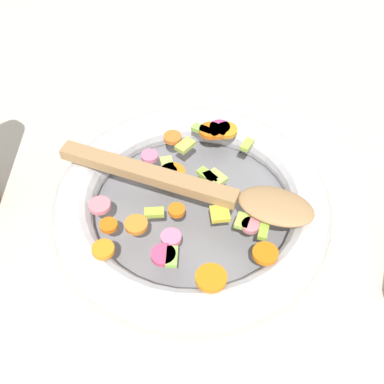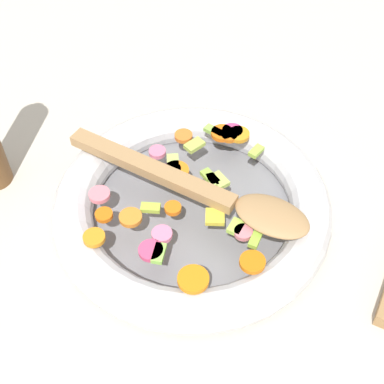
# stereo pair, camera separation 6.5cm
# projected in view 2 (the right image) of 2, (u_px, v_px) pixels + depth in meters

# --- Properties ---
(ground_plane) EXTENTS (4.00, 4.00, 0.00)m
(ground_plane) POSITION_uv_depth(u_px,v_px,m) (192.00, 217.00, 0.69)
(ground_plane) COLOR beige
(skillet) EXTENTS (0.35, 0.35, 0.05)m
(skillet) POSITION_uv_depth(u_px,v_px,m) (192.00, 206.00, 0.67)
(skillet) COLOR slate
(skillet) RESTS_ON ground_plane
(chopped_vegetables) EXTENTS (0.24, 0.27, 0.01)m
(chopped_vegetables) POSITION_uv_depth(u_px,v_px,m) (188.00, 190.00, 0.65)
(chopped_vegetables) COLOR orange
(chopped_vegetables) RESTS_ON skillet
(wooden_spoon) EXTENTS (0.32, 0.06, 0.01)m
(wooden_spoon) POSITION_uv_depth(u_px,v_px,m) (208.00, 192.00, 0.63)
(wooden_spoon) COLOR #A87F51
(wooden_spoon) RESTS_ON chopped_vegetables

